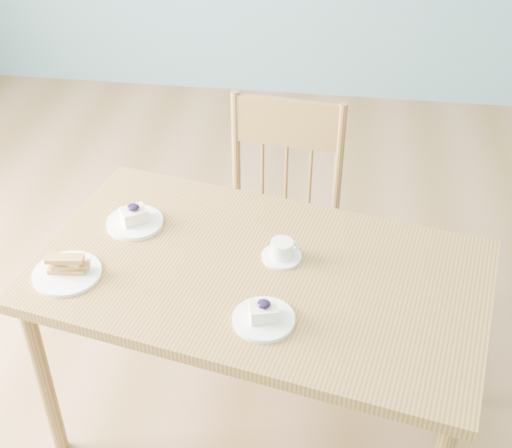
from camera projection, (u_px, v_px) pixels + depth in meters
The scene contains 7 objects.
room at pixel (312, 55), 1.74m from camera, with size 5.01×5.01×2.71m.
dining_table at pixel (260, 288), 2.12m from camera, with size 1.44×1.00×0.70m.
dining_chair at pixel (277, 226), 2.63m from camera, with size 0.47×0.45×0.93m.
cheesecake_plate_near at pixel (264, 316), 1.90m from camera, with size 0.17×0.17×0.07m.
cheesecake_plate_far at pixel (135, 219), 2.25m from camera, with size 0.18×0.18×0.08m.
coffee_cup at pixel (282, 251), 2.11m from camera, with size 0.12×0.12×0.06m.
biscotti_plate at pixel (66, 270), 2.05m from camera, with size 0.20×0.20×0.07m.
Camera 1 is at (0.08, -1.64, 2.06)m, focal length 50.00 mm.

